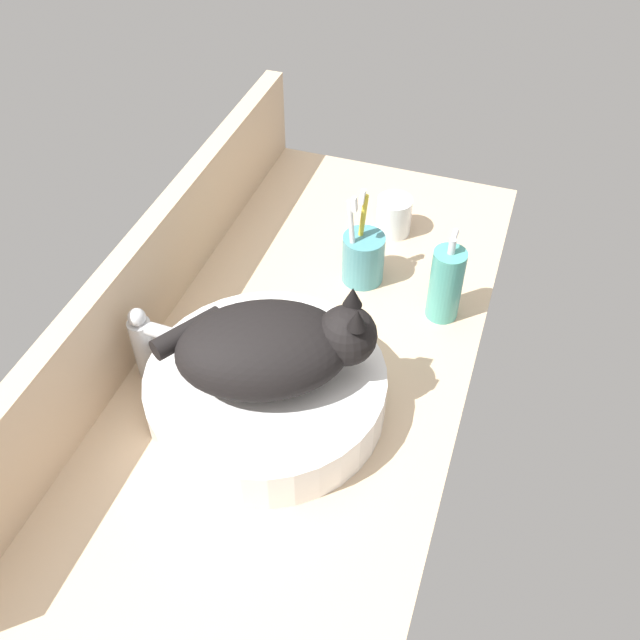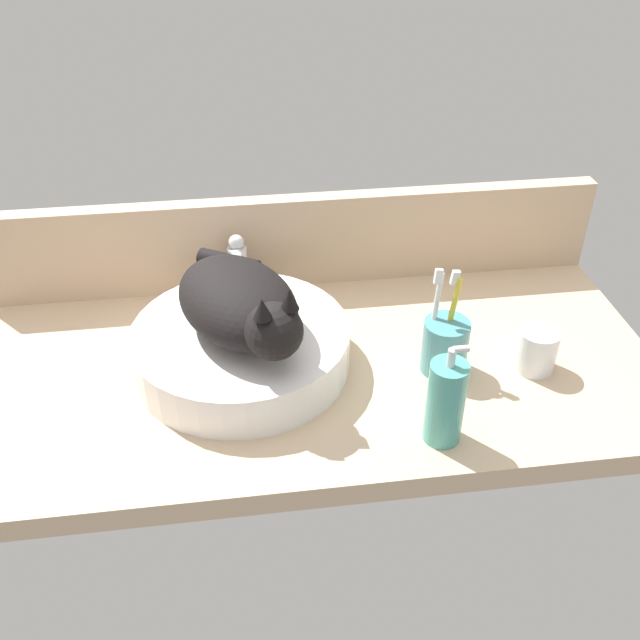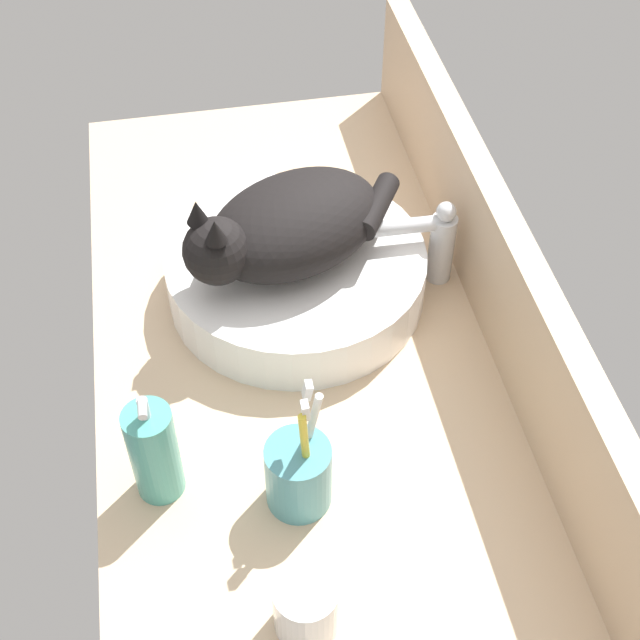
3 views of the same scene
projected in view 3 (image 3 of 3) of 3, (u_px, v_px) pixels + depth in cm
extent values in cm
cube|color=#D1B28E|center=(306.00, 362.00, 120.84)|extent=(117.93, 55.95, 4.00)
cube|color=#CCAD8C|center=(502.00, 279.00, 116.02)|extent=(117.93, 3.60, 18.08)
cylinder|color=white|center=(296.00, 274.00, 124.33)|extent=(36.00, 36.00, 7.44)
ellipsoid|color=black|center=(295.00, 224.00, 117.56)|extent=(25.90, 29.82, 11.00)
sphere|color=black|center=(217.00, 251.00, 111.78)|extent=(8.80, 8.80, 8.80)
cone|color=black|center=(215.00, 231.00, 106.20)|extent=(2.80, 2.80, 3.20)
cone|color=black|center=(197.00, 212.00, 108.64)|extent=(2.80, 2.80, 3.20)
cylinder|color=black|center=(376.00, 206.00, 119.26)|extent=(11.08, 8.39, 3.20)
cylinder|color=silver|center=(441.00, 248.00, 125.25)|extent=(3.60, 3.60, 11.00)
cylinder|color=silver|center=(409.00, 226.00, 121.11)|extent=(2.47, 10.06, 2.20)
sphere|color=silver|center=(446.00, 212.00, 120.33)|extent=(2.80, 2.80, 2.80)
cylinder|color=teal|center=(154.00, 452.00, 100.31)|extent=(5.63, 5.63, 13.68)
cylinder|color=silver|center=(144.00, 408.00, 94.25)|extent=(1.20, 1.20, 2.80)
cylinder|color=silver|center=(142.00, 409.00, 92.42)|extent=(2.20, 1.00, 1.00)
cylinder|color=teal|center=(298.00, 475.00, 100.80)|extent=(7.60, 7.60, 9.38)
cylinder|color=white|center=(308.00, 438.00, 99.18)|extent=(2.63, 3.08, 16.98)
cube|color=white|center=(307.00, 390.00, 92.93)|extent=(1.45, 1.10, 2.59)
cylinder|color=yellow|center=(306.00, 457.00, 97.43)|extent=(2.31, 1.86, 17.04)
cube|color=white|center=(305.00, 410.00, 91.19)|extent=(1.40, 0.93, 2.53)
cylinder|color=white|center=(306.00, 607.00, 91.13)|extent=(6.80, 6.80, 7.56)
cylinder|color=silver|center=(306.00, 614.00, 92.39)|extent=(5.99, 5.99, 4.13)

